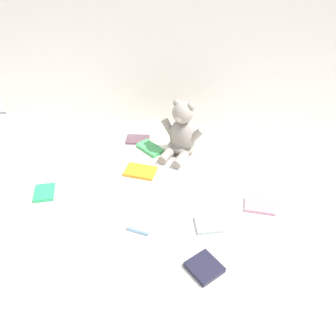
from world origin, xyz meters
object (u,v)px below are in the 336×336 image
teddy_bear (182,135)px  book_case_3 (138,139)px  book_case_4 (150,148)px  book_case_0 (260,206)px  book_case_6 (143,222)px  book_case_5 (140,171)px  book_case_7 (44,193)px  book_case_2 (208,224)px  book_case_1 (204,267)px

teddy_bear → book_case_3: (-0.21, 0.07, -0.09)m
book_case_3 → book_case_4: size_ratio=0.88×
book_case_0 → book_case_3: bearing=-120.7°
book_case_3 → book_case_6: book_case_6 is taller
book_case_4 → book_case_6: size_ratio=1.31×
book_case_0 → book_case_5: same height
teddy_bear → book_case_7: teddy_bear is taller
book_case_2 → book_case_5: 0.40m
book_case_5 → book_case_1: bearing=40.5°
book_case_0 → book_case_1: book_case_1 is taller
book_case_2 → book_case_7: book_case_7 is taller
book_case_1 → book_case_5: book_case_1 is taller
book_case_7 → book_case_6: bearing=-31.8°
book_case_0 → book_case_7: 0.85m
book_case_6 → book_case_7: 0.43m
teddy_bear → book_case_3: size_ratio=2.30×
book_case_1 → book_case_5: bearing=78.8°
book_case_3 → book_case_4: 0.10m
teddy_bear → book_case_7: bearing=-125.6°
book_case_4 → book_case_5: 0.17m
book_case_6 → book_case_7: book_case_6 is taller
book_case_5 → book_case_6: size_ratio=1.35×
book_case_2 → book_case_3: same height
book_case_3 → book_case_4: book_case_4 is taller
book_case_1 → book_case_0: bearing=13.3°
book_case_1 → book_case_6: 0.28m
book_case_1 → book_case_2: (0.01, 0.19, -0.00)m
book_case_0 → book_case_2: 0.23m
book_case_0 → book_case_5: bearing=-102.3°
book_case_4 → book_case_7: book_case_4 is taller
book_case_4 → book_case_6: 0.46m
book_case_1 → book_case_4: bearing=70.1°
book_case_2 → book_case_7: (-0.65, 0.11, 0.00)m
book_case_4 → book_case_3: bearing=85.9°
book_case_0 → book_case_4: 0.58m
book_case_5 → book_case_7: (-0.36, -0.17, 0.00)m
book_case_2 → book_case_6: (-0.23, -0.02, 0.00)m
teddy_bear → book_case_1: teddy_bear is taller
book_case_1 → book_case_4: (-0.26, 0.64, -0.00)m
book_case_5 → book_case_2: bearing=55.9°
teddy_bear → book_case_4: size_ratio=2.02×
book_case_0 → book_case_6: book_case_6 is taller
teddy_bear → book_case_4: teddy_bear is taller
book_case_1 → book_case_5: 0.54m
book_case_3 → book_case_7: bearing=139.9°
book_case_4 → book_case_5: (-0.02, -0.17, -0.00)m
teddy_bear → book_case_3: bearing=-177.5°
book_case_1 → book_case_6: bearing=99.9°
book_case_6 → teddy_bear: bearing=-87.9°
teddy_bear → book_case_5: size_ratio=1.96×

